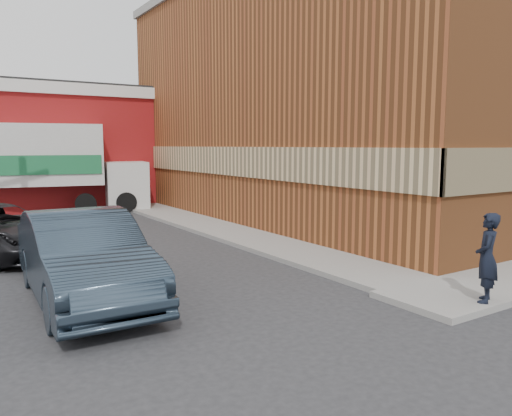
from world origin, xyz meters
TOP-DOWN VIEW (x-y plane):
  - ground at (0.00, 0.00)m, footprint 90.00×90.00m
  - brick_building at (8.50, 9.00)m, footprint 14.25×18.25m
  - sidewalk_west at (0.60, 9.00)m, footprint 1.80×18.00m
  - man at (0.75, -1.55)m, footprint 0.69×0.62m
  - sedan at (-5.08, 2.68)m, footprint 1.90×5.05m
  - box_truck at (-3.29, 15.85)m, footprint 7.83×3.70m

SIDE VIEW (x-z plane):
  - ground at x=0.00m, z-range 0.00..0.00m
  - sidewalk_west at x=0.60m, z-range 0.00..0.12m
  - sedan at x=-5.08m, z-range 0.00..1.65m
  - man at x=0.75m, z-range 0.12..1.70m
  - box_truck at x=-3.29m, z-range 0.29..4.00m
  - brick_building at x=8.50m, z-range 0.00..9.36m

